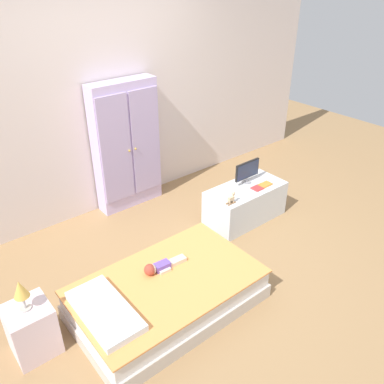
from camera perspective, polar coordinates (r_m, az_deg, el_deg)
ground_plane at (r=3.84m, az=0.25°, el=-11.13°), size 10.00×10.00×0.02m
back_wall at (r=4.39m, az=-13.28°, el=13.79°), size 6.40×0.05×2.70m
bed at (r=3.40m, az=-3.52°, el=-14.38°), size 1.51×0.92×0.29m
pillow at (r=3.08m, az=-12.37°, el=-16.31°), size 0.32×0.66×0.06m
doll at (r=3.36m, az=-4.95°, el=-10.70°), size 0.39×0.14×0.10m
nightstand at (r=3.27m, az=-21.95°, el=-17.80°), size 0.31×0.31×0.42m
table_lamp at (r=3.01m, az=-23.35°, el=-12.80°), size 0.11×0.11×0.25m
wardrobe at (r=4.55m, az=-9.33°, el=6.51°), size 0.76×0.25×1.47m
tv_stand at (r=4.46m, az=7.60°, el=-1.58°), size 0.90×0.44×0.40m
tv_monitor at (r=4.39m, az=7.92°, el=3.04°), size 0.34×0.10×0.25m
rocking_horse_toy at (r=4.03m, az=5.71°, el=-0.86°), size 0.11×0.04×0.13m
book_red at (r=4.35m, az=9.33°, el=0.53°), size 0.11×0.10×0.01m
book_orange at (r=4.43m, az=10.41°, el=1.05°), size 0.15×0.09×0.02m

